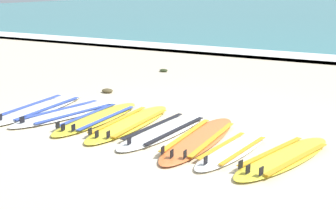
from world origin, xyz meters
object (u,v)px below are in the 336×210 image
(surfboard_0, at_px, (39,108))
(surfboard_3, at_px, (130,123))
(surfboard_2, at_px, (97,118))
(surfboard_7, at_px, (284,157))
(surfboard_4, at_px, (165,130))
(surfboard_5, at_px, (199,139))
(surfboard_1, at_px, (68,113))
(surfboard_6, at_px, (232,150))

(surfboard_0, bearing_deg, surfboard_3, 0.98)
(surfboard_2, bearing_deg, surfboard_7, -4.80)
(surfboard_2, bearing_deg, surfboard_0, -179.80)
(surfboard_0, bearing_deg, surfboard_7, -3.37)
(surfboard_3, bearing_deg, surfboard_2, -177.42)
(surfboard_2, height_order, surfboard_7, same)
(surfboard_4, relative_size, surfboard_5, 0.98)
(surfboard_0, xyz_separation_m, surfboard_3, (2.05, 0.04, 0.00))
(surfboard_1, xyz_separation_m, surfboard_6, (3.38, -0.36, 0.00))
(surfboard_1, bearing_deg, surfboard_7, -3.95)
(surfboard_5, relative_size, surfboard_7, 1.08)
(surfboard_4, relative_size, surfboard_7, 1.06)
(surfboard_2, bearing_deg, surfboard_1, -179.62)
(surfboard_1, distance_m, surfboard_2, 0.67)
(surfboard_4, height_order, surfboard_5, same)
(surfboard_2, xyz_separation_m, surfboard_4, (1.39, -0.02, -0.00))
(surfboard_0, xyz_separation_m, surfboard_6, (4.08, -0.36, 0.00))
(surfboard_3, distance_m, surfboard_6, 2.07)
(surfboard_3, bearing_deg, surfboard_5, -7.26)
(surfboard_1, distance_m, surfboard_7, 4.12)
(surfboard_6, height_order, surfboard_7, same)
(surfboard_1, height_order, surfboard_3, same)
(surfboard_3, xyz_separation_m, surfboard_7, (2.76, -0.32, 0.00))
(surfboard_1, height_order, surfboard_7, same)
(surfboard_4, bearing_deg, surfboard_5, -10.56)
(surfboard_4, height_order, surfboard_6, same)
(surfboard_0, relative_size, surfboard_2, 1.10)
(surfboard_1, height_order, surfboard_5, same)
(surfboard_4, bearing_deg, surfboard_3, 175.92)
(surfboard_2, bearing_deg, surfboard_4, -0.86)
(surfboard_0, relative_size, surfboard_1, 1.04)
(surfboard_5, height_order, surfboard_6, same)
(surfboard_4, relative_size, surfboard_6, 1.23)
(surfboard_4, bearing_deg, surfboard_2, 179.14)
(surfboard_0, height_order, surfboard_4, same)
(surfboard_0, height_order, surfboard_3, same)
(surfboard_3, distance_m, surfboard_4, 0.72)
(surfboard_0, height_order, surfboard_7, same)
(surfboard_6, xyz_separation_m, surfboard_7, (0.73, 0.07, 0.00))
(surfboard_0, xyz_separation_m, surfboard_2, (1.38, 0.00, 0.00))
(surfboard_5, bearing_deg, surfboard_2, 175.91)
(surfboard_6, relative_size, surfboard_7, 0.86)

